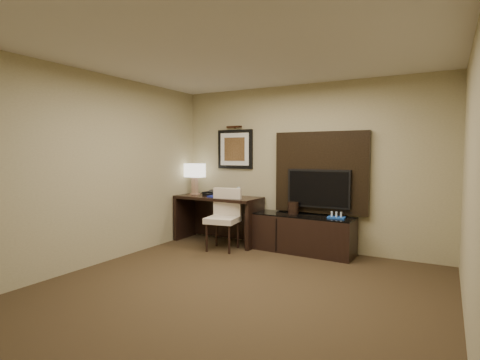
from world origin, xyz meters
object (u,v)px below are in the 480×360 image
Objects in this scene: credenza at (299,233)px; desk_chair at (222,219)px; water_bottle at (239,192)px; minibar_tray at (336,215)px; tv at (319,189)px; desk_phone at (209,193)px; desk at (218,219)px; ice_bucket at (293,208)px; table_lamp at (195,180)px.

desk_chair is (-1.13, -0.48, 0.21)m from credenza.
water_bottle is (0.03, 0.48, 0.40)m from desk_chair.
minibar_tray is at bearing 5.69° from desk_chair.
tv reaches higher than desk_phone.
water_bottle reaches higher than desk.
ice_bucket is at bearing -164.94° from tv.
desk_chair is 1.89× the size of table_lamp.
ice_bucket is at bearing 5.66° from desk.
desk_chair is 5.21× the size of ice_bucket.
ice_bucket is (1.02, 0.52, 0.19)m from desk_chair.
desk_phone is (-1.66, -0.07, 0.57)m from credenza.
desk_chair reaches higher than credenza.
table_lamp is at bearing 142.51° from desk_chair.
table_lamp is (-2.03, 0.01, 0.79)m from credenza.
desk reaches higher than credenza.
credenza is at bearing 3.98° from desk.
table_lamp is 2.81× the size of desk_phone.
desk_phone is (-1.93, -0.21, -0.15)m from tv.
minibar_tray is at bearing -26.81° from tv.
water_bottle is at bearing 18.42° from desk_phone.
minibar_tray is at bearing -0.92° from water_bottle.
tv is (1.76, 0.19, 0.61)m from desk.
table_lamp is 2.09× the size of minibar_tray.
water_bottle is 1.72m from minibar_tray.
tv is 1.95m from desk_phone.
desk_chair is 5.31× the size of desk_phone.
desk_phone is at bearing -178.99° from minibar_tray.
credenza is 3.25× the size of table_lamp.
desk_chair is at bearing -48.54° from desk.
desk_chair reaches higher than desk.
desk_chair is at bearing -26.52° from desk_phone.
table_lamp reaches higher than tv.
desk is 7.85× the size of ice_bucket.
tv reaches higher than ice_bucket.
desk_chair is 1.16m from ice_bucket.
table_lamp reaches higher than credenza.
water_bottle is (0.38, 0.05, 0.50)m from desk.
table_lamp is 1.96m from ice_bucket.
desk_chair reaches higher than water_bottle.
desk is at bearing 120.44° from desk_chair.
tv is 1.39m from water_bottle.
tv is (0.27, 0.14, 0.72)m from credenza.
desk_phone is (0.37, -0.08, -0.22)m from table_lamp.
desk is 8.00× the size of desk_phone.
desk_phone is (-0.17, -0.02, 0.46)m from desk.
tv reaches higher than desk.
water_bottle is at bearing -177.93° from ice_bucket.
minibar_tray is (0.71, -0.06, -0.05)m from ice_bucket.
table_lamp is at bearing -176.74° from tv.
desk_chair is (0.35, -0.43, 0.10)m from desk.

